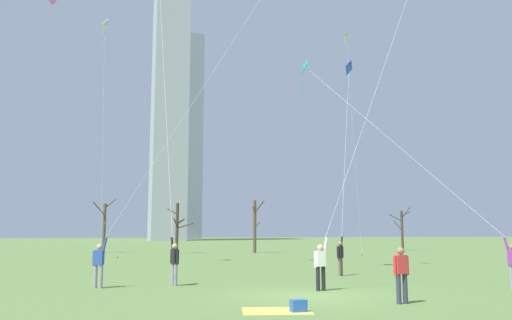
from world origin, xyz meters
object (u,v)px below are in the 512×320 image
at_px(kite_flyer_far_back_purple, 366,127).
at_px(distant_kite_high_overhead_pink, 62,40).
at_px(bystander_strolling_midfield, 401,272).
at_px(kite_flyer_midfield_center_red, 167,131).
at_px(kite_flyer_foreground_right_green, 133,209).
at_px(kite_flyer_midfield_right_teal, 471,223).
at_px(bare_tree_left_of_center, 104,225).
at_px(distant_kite_low_near_trees_yellow, 348,65).
at_px(picnic_spot, 289,308).
at_px(distant_kite_drifting_left_white, 104,39).
at_px(bare_tree_center, 402,228).
at_px(bare_tree_right_of_center, 255,225).
at_px(bare_tree_leftmost, 177,227).
at_px(kite_flyer_midfield_left_blue, 342,227).

bearing_deg(kite_flyer_far_back_purple, distant_kite_high_overhead_pink, 119.73).
distance_m(bystander_strolling_midfield, distant_kite_high_overhead_pink, 33.53).
bearing_deg(distant_kite_high_overhead_pink, bystander_strolling_midfield, -66.90).
xyz_separation_m(kite_flyer_midfield_center_red, kite_flyer_foreground_right_green, (-1.68, -3.92, -3.74)).
height_order(kite_flyer_far_back_purple, distant_kite_high_overhead_pink, kite_flyer_far_back_purple).
height_order(kite_flyer_midfield_right_teal, bare_tree_left_of_center, kite_flyer_midfield_right_teal).
relative_size(kite_flyer_midfield_center_red, distant_kite_low_near_trees_yellow, 0.93).
bearing_deg(kite_flyer_far_back_purple, picnic_spot, -136.67).
height_order(kite_flyer_midfield_right_teal, picnic_spot, kite_flyer_midfield_right_teal).
xyz_separation_m(kite_flyer_midfield_center_red, distant_kite_drifting_left_white, (-2.89, 10.40, 7.81)).
bearing_deg(bare_tree_center, bare_tree_left_of_center, 176.77).
bearing_deg(bare_tree_right_of_center, kite_flyer_far_back_purple, -99.41).
relative_size(distant_kite_drifting_left_white, distant_kite_high_overhead_pink, 0.80).
relative_size(bare_tree_leftmost, bare_tree_center, 0.97).
bearing_deg(distant_kite_drifting_left_white, kite_flyer_midfield_right_teal, -49.22).
bearing_deg(kite_flyer_midfield_right_teal, bare_tree_leftmost, 100.46).
bearing_deg(bystander_strolling_midfield, kite_flyer_midfield_right_teal, 33.99).
xyz_separation_m(kite_flyer_foreground_right_green, distant_kite_low_near_trees_yellow, (23.53, 28.37, 16.63)).
distance_m(distant_kite_drifting_left_white, bare_tree_left_of_center, 25.47).
relative_size(kite_flyer_foreground_right_green, bare_tree_center, 2.95).
relative_size(bare_tree_right_of_center, bare_tree_leftmost, 1.07).
relative_size(kite_flyer_far_back_purple, distant_kite_high_overhead_pink, 1.10).
distance_m(kite_flyer_midfield_center_red, picnic_spot, 12.31).
height_order(kite_flyer_far_back_purple, bystander_strolling_midfield, kite_flyer_far_back_purple).
relative_size(distant_kite_high_overhead_pink, bare_tree_center, 3.88).
bearing_deg(distant_kite_high_overhead_pink, picnic_spot, -73.93).
height_order(bystander_strolling_midfield, distant_kite_high_overhead_pink, distant_kite_high_overhead_pink).
relative_size(kite_flyer_far_back_purple, bare_tree_center, 4.26).
xyz_separation_m(kite_flyer_far_back_purple, distant_kite_low_near_trees_yellow, (14.78, 29.89, 13.36)).
bearing_deg(kite_flyer_midfield_left_blue, bare_tree_left_of_center, 108.21).
xyz_separation_m(distant_kite_high_overhead_pink, bare_tree_left_of_center, (3.88, 15.61, -13.78)).
distance_m(kite_flyer_far_back_purple, bare_tree_right_of_center, 33.93).
bearing_deg(distant_kite_low_near_trees_yellow, kite_flyer_midfield_left_blue, -118.48).
xyz_separation_m(kite_flyer_midfield_center_red, bare_tree_right_of_center, (12.59, 27.87, -3.80)).
relative_size(kite_flyer_foreground_right_green, picnic_spot, 7.24).
distance_m(kite_flyer_midfield_center_red, kite_flyer_far_back_purple, 8.93).
bearing_deg(distant_kite_drifting_left_white, distant_kite_high_overhead_pink, 113.78).
relative_size(kite_flyer_midfield_left_blue, picnic_spot, 5.91).
distance_m(kite_flyer_foreground_right_green, bare_tree_center, 48.49).
relative_size(kite_flyer_midfield_left_blue, distant_kite_drifting_left_white, 0.77).
height_order(kite_flyer_foreground_right_green, bystander_strolling_midfield, kite_flyer_foreground_right_green).
relative_size(kite_flyer_midfield_left_blue, kite_flyer_midfield_right_teal, 1.03).
bearing_deg(bare_tree_left_of_center, bare_tree_center, -3.23).
distance_m(bystander_strolling_midfield, distant_kite_drifting_left_white, 25.78).
relative_size(kite_flyer_foreground_right_green, bare_tree_leftmost, 3.04).
height_order(picnic_spot, bare_tree_left_of_center, bare_tree_left_of_center).
bearing_deg(kite_flyer_midfield_center_red, picnic_spot, -79.04).
xyz_separation_m(bystander_strolling_midfield, bare_tree_leftmost, (-0.80, 38.69, 1.70)).
bearing_deg(bare_tree_center, kite_flyer_midfield_center_red, -135.63).
bearing_deg(picnic_spot, kite_flyer_midfield_left_blue, 57.28).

